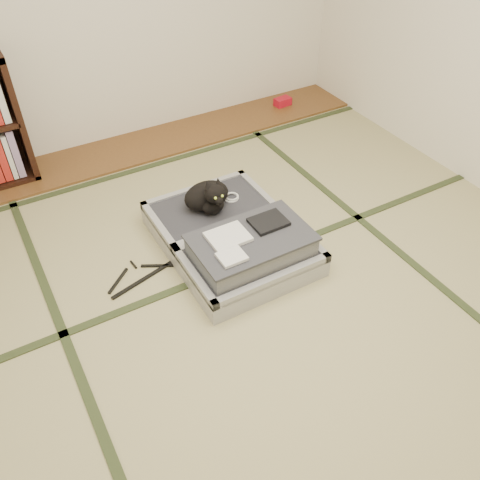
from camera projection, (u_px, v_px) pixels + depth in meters
floor at (264, 313)px, 2.80m from camera, size 4.50×4.50×0.00m
wood_strip at (134, 149)px, 4.11m from camera, size 4.00×0.50×0.02m
red_item at (283, 102)px, 4.65m from camera, size 0.16×0.10×0.07m
room_shell at (276, 48)px, 1.85m from camera, size 4.50×4.50×4.50m
tatami_borders at (221, 259)px, 3.12m from camera, size 4.00×4.50×0.01m
suitcase at (234, 239)px, 3.11m from camera, size 0.77×1.03×0.30m
cat at (209, 196)px, 3.20m from camera, size 0.34×0.35×0.28m
cable_coil at (231, 197)px, 3.35m from camera, size 0.11×0.11×0.03m
hanger at (141, 276)px, 3.01m from camera, size 0.44×0.25×0.01m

